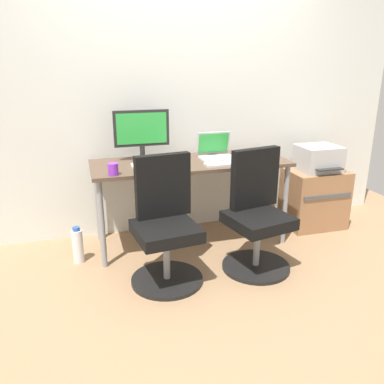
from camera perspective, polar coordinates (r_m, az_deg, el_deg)
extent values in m
plane|color=#9E7A56|center=(3.70, -0.22, -7.00)|extent=(5.28, 5.28, 0.00)
cube|color=silver|center=(3.74, -1.97, 13.98)|extent=(4.40, 0.04, 2.60)
cube|color=brown|center=(3.45, -0.23, 4.19)|extent=(1.70, 0.64, 0.03)
cylinder|color=gray|center=(3.19, -12.82, -4.64)|extent=(0.04, 0.04, 0.73)
cylinder|color=gray|center=(3.62, 13.22, -1.87)|extent=(0.04, 0.04, 0.73)
cylinder|color=gray|center=(3.70, -13.39, -1.47)|extent=(0.04, 0.04, 0.73)
cylinder|color=gray|center=(4.07, 9.59, 0.63)|extent=(0.04, 0.04, 0.73)
cylinder|color=black|center=(3.07, -3.60, -12.44)|extent=(0.54, 0.54, 0.03)
cylinder|color=gray|center=(2.98, -3.67, -9.38)|extent=(0.05, 0.05, 0.34)
cube|color=black|center=(2.89, -3.76, -5.61)|extent=(0.49, 0.49, 0.09)
cube|color=black|center=(2.96, -4.20, 0.89)|extent=(0.43, 0.12, 0.48)
cylinder|color=black|center=(3.28, 9.14, -10.50)|extent=(0.54, 0.54, 0.03)
cylinder|color=gray|center=(3.20, 9.31, -7.59)|extent=(0.05, 0.05, 0.34)
cube|color=black|center=(3.11, 9.51, -4.02)|extent=(0.52, 0.52, 0.09)
cube|color=black|center=(3.19, 9.04, 1.99)|extent=(0.43, 0.16, 0.48)
cube|color=#996B47|center=(4.12, 17.13, -0.83)|extent=(0.56, 0.43, 0.57)
cube|color=#4C4C4C|center=(3.93, 18.95, -0.65)|extent=(0.50, 0.01, 0.04)
cube|color=#B7B7B7|center=(4.01, 17.67, 4.66)|extent=(0.38, 0.34, 0.24)
cube|color=#262626|center=(3.87, 19.19, 3.09)|extent=(0.27, 0.06, 0.01)
cylinder|color=white|center=(3.41, -16.10, -7.50)|extent=(0.09, 0.09, 0.28)
cylinder|color=#2D59B2|center=(3.35, -16.33, -5.11)|extent=(0.06, 0.06, 0.03)
cylinder|color=#262626|center=(3.53, -7.10, 4.75)|extent=(0.18, 0.18, 0.01)
cylinder|color=#262626|center=(3.52, -7.14, 5.71)|extent=(0.04, 0.04, 0.11)
cube|color=#262626|center=(3.48, -7.28, 9.09)|extent=(0.48, 0.03, 0.31)
cube|color=green|center=(3.46, -7.23, 9.05)|extent=(0.43, 0.00, 0.26)
cube|color=silver|center=(3.52, 3.73, 4.86)|extent=(0.31, 0.22, 0.02)
cube|color=silver|center=(3.62, 3.08, 7.05)|extent=(0.31, 0.05, 0.21)
cube|color=green|center=(3.61, 3.11, 7.05)|extent=(0.28, 0.04, 0.18)
cube|color=silver|center=(3.32, -5.77, 3.95)|extent=(0.34, 0.12, 0.02)
cube|color=silver|center=(3.34, 4.77, 4.07)|extent=(0.34, 0.12, 0.02)
ellipsoid|color=#515156|center=(3.66, 8.61, 5.32)|extent=(0.06, 0.10, 0.03)
ellipsoid|color=#515156|center=(3.38, 9.07, 4.23)|extent=(0.06, 0.10, 0.03)
cylinder|color=purple|center=(3.08, -11.26, 3.24)|extent=(0.08, 0.08, 0.09)
cylinder|color=slate|center=(3.51, 8.50, 5.38)|extent=(0.07, 0.07, 0.10)
cube|color=black|center=(3.84, 10.44, 5.68)|extent=(0.07, 0.14, 0.01)
cube|color=black|center=(3.72, 2.87, 5.54)|extent=(0.07, 0.14, 0.01)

